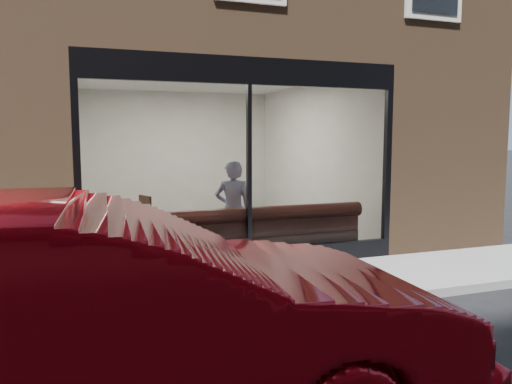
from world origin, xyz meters
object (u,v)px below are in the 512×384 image
object	(u,v)px
cafe_table_left	(113,216)
parked_car	(90,328)
cafe_table_right	(302,209)
banquette	(241,249)
person	(233,210)
cafe_chair_left	(137,235)

from	to	relation	value
cafe_table_left	parked_car	xyz separation A→B (m)	(-0.47, -5.13, 0.08)
cafe_table_right	parked_car	bearing A→B (deg)	-127.48
banquette	parked_car	world-z (taller)	parked_car
person	cafe_chair_left	bearing A→B (deg)	-25.92
cafe_table_left	cafe_chair_left	world-z (taller)	cafe_table_left
banquette	cafe_chair_left	bearing A→B (deg)	131.46
person	parked_car	size ratio (longest dim) A/B	0.33
banquette	cafe_table_right	world-z (taller)	cafe_table_right
cafe_table_left	cafe_table_right	size ratio (longest dim) A/B	1.00
cafe_table_left	parked_car	size ratio (longest dim) A/B	0.11
person	cafe_chair_left	world-z (taller)	person
banquette	person	bearing A→B (deg)	101.91
cafe_chair_left	cafe_table_right	bearing A→B (deg)	136.65
parked_car	banquette	bearing A→B (deg)	-26.48
person	cafe_table_left	bearing A→B (deg)	2.46
person	cafe_chair_left	distance (m)	2.09
cafe_chair_left	cafe_table_left	bearing A→B (deg)	40.48
cafe_table_left	cafe_chair_left	distance (m)	1.09
banquette	cafe_table_right	size ratio (longest dim) A/B	7.13
cafe_chair_left	parked_car	distance (m)	6.09
banquette	cafe_chair_left	xyz separation A→B (m)	(-1.48, 1.67, 0.01)
cafe_table_right	parked_car	world-z (taller)	parked_car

